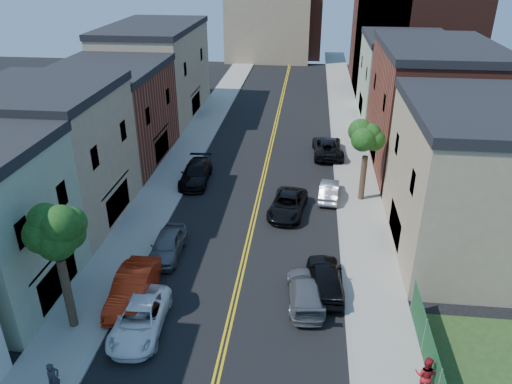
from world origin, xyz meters
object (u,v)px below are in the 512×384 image
(silver_car_right, at_px, (329,191))
(black_car_left, at_px, (196,173))
(red_sedan, at_px, (133,288))
(grey_car_right, at_px, (306,291))
(pedestrian_left, at_px, (54,379))
(dark_car_right_far, at_px, (328,147))
(black_suv_lane, at_px, (288,205))
(pedestrian_right, at_px, (425,375))
(white_pickup, at_px, (140,319))
(grey_car_left, at_px, (167,245))
(black_car_right, at_px, (325,278))

(silver_car_right, bearing_deg, black_car_left, -4.71)
(red_sedan, bearing_deg, grey_car_right, 4.50)
(silver_car_right, bearing_deg, pedestrian_left, 63.86)
(silver_car_right, height_order, dark_car_right_far, dark_car_right_far)
(black_suv_lane, relative_size, pedestrian_right, 2.74)
(black_car_left, height_order, pedestrian_left, pedestrian_left)
(grey_car_right, bearing_deg, silver_car_right, -101.50)
(grey_car_right, xyz_separation_m, pedestrian_right, (5.21, -5.67, 0.38))
(white_pickup, bearing_deg, red_sedan, 112.92)
(red_sedan, bearing_deg, pedestrian_right, -19.21)
(grey_car_left, bearing_deg, grey_car_right, -23.08)
(silver_car_right, distance_m, pedestrian_right, 18.76)
(silver_car_right, height_order, pedestrian_left, pedestrian_left)
(pedestrian_left, bearing_deg, silver_car_right, -13.46)
(black_car_left, bearing_deg, pedestrian_right, -56.34)
(silver_car_right, distance_m, pedestrian_left, 23.67)
(black_suv_lane, xyz_separation_m, pedestrian_left, (-9.07, -17.57, 0.28))
(dark_car_right_far, bearing_deg, pedestrian_left, 64.43)
(grey_car_left, height_order, black_car_left, black_car_left)
(grey_car_right, bearing_deg, black_suv_lane, -85.87)
(grey_car_left, height_order, pedestrian_left, pedestrian_left)
(black_car_right, bearing_deg, black_car_left, -55.66)
(white_pickup, distance_m, silver_car_right, 18.70)
(silver_car_right, bearing_deg, red_sedan, 56.06)
(grey_car_left, xyz_separation_m, grey_car_right, (8.76, -3.63, -0.07))
(black_car_left, bearing_deg, red_sedan, -92.18)
(grey_car_right, height_order, black_car_right, black_car_right)
(grey_car_right, relative_size, black_car_right, 0.99)
(white_pickup, xyz_separation_m, pedestrian_right, (13.50, -2.49, 0.37))
(grey_car_left, relative_size, black_car_left, 0.83)
(red_sedan, distance_m, black_car_right, 10.67)
(red_sedan, xyz_separation_m, white_pickup, (1.10, -2.23, -0.15))
(grey_car_left, bearing_deg, white_pickup, -86.65)
(black_car_left, height_order, black_suv_lane, black_car_left)
(dark_car_right_far, relative_size, black_suv_lane, 1.12)
(silver_car_right, bearing_deg, dark_car_right_far, -85.63)
(grey_car_left, relative_size, black_car_right, 0.93)
(black_car_left, relative_size, pedestrian_right, 2.90)
(red_sedan, height_order, silver_car_right, red_sedan)
(black_suv_lane, bearing_deg, black_car_left, 157.49)
(black_car_right, height_order, silver_car_right, black_car_right)
(black_suv_lane, bearing_deg, white_pickup, -109.62)
(silver_car_right, relative_size, pedestrian_right, 2.17)
(grey_car_left, height_order, black_suv_lane, grey_car_left)
(black_car_right, bearing_deg, white_pickup, 21.17)
(red_sedan, height_order, grey_car_left, red_sedan)
(red_sedan, relative_size, silver_car_right, 1.29)
(red_sedan, height_order, black_car_right, red_sedan)
(red_sedan, relative_size, pedestrian_left, 3.10)
(red_sedan, height_order, pedestrian_right, pedestrian_right)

